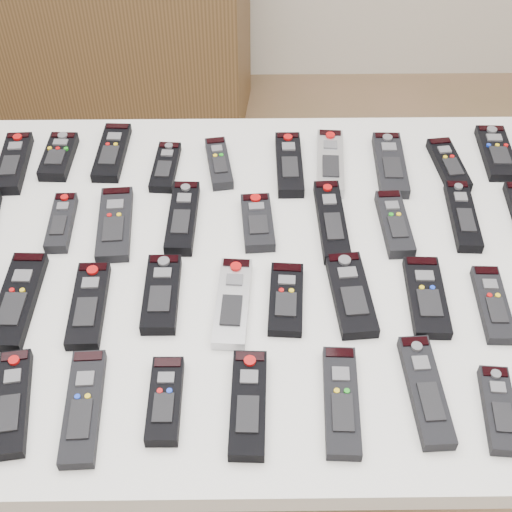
{
  "coord_description": "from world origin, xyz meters",
  "views": [
    {
      "loc": [
        0.13,
        -0.73,
        1.72
      ],
      "look_at": [
        0.14,
        0.14,
        0.8
      ],
      "focal_mm": 50.0,
      "sensor_mm": 36.0,
      "label": 1
    }
  ],
  "objects_px": {
    "remote_15": "(331,221)",
    "remote_32": "(165,400)",
    "remote_11": "(61,222)",
    "remote_26": "(426,297)",
    "remote_7": "(390,165)",
    "remote_6": "(330,163)",
    "remote_0": "(14,163)",
    "remote_2": "(112,152)",
    "remote_12": "(115,224)",
    "remote_36": "(499,410)",
    "remote_5": "(289,164)",
    "remote_1": "(59,156)",
    "remote_3": "(165,167)",
    "remote_8": "(448,165)",
    "remote_20": "(18,300)",
    "remote_23": "(233,302)",
    "remote_21": "(89,305)",
    "remote_30": "(12,403)",
    "remote_34": "(341,401)",
    "remote_13": "(183,218)",
    "remote_9": "(497,153)",
    "remote_25": "(351,294)",
    "remote_24": "(286,299)",
    "remote_14": "(258,222)",
    "remote_17": "(463,216)",
    "remote_35": "(426,391)",
    "sideboard": "(51,23)",
    "remote_27": "(493,304)",
    "remote_4": "(219,163)",
    "remote_31": "(83,407)",
    "remote_33": "(248,404)"
  },
  "relations": [
    {
      "from": "remote_15",
      "to": "remote_32",
      "type": "distance_m",
      "value": 0.48
    },
    {
      "from": "remote_11",
      "to": "remote_26",
      "type": "height_order",
      "value": "remote_11"
    },
    {
      "from": "remote_7",
      "to": "remote_6",
      "type": "bearing_deg",
      "value": 178.51
    },
    {
      "from": "remote_0",
      "to": "remote_2",
      "type": "bearing_deg",
      "value": 7.52
    },
    {
      "from": "remote_12",
      "to": "remote_36",
      "type": "distance_m",
      "value": 0.74
    },
    {
      "from": "remote_5",
      "to": "remote_32",
      "type": "height_order",
      "value": "same"
    },
    {
      "from": "remote_1",
      "to": "remote_3",
      "type": "relative_size",
      "value": 0.96
    },
    {
      "from": "remote_8",
      "to": "remote_20",
      "type": "xyz_separation_m",
      "value": [
        -0.8,
        -0.35,
        0.0
      ]
    },
    {
      "from": "remote_0",
      "to": "remote_5",
      "type": "bearing_deg",
      "value": -3.65
    },
    {
      "from": "remote_5",
      "to": "remote_32",
      "type": "xyz_separation_m",
      "value": [
        -0.21,
        -0.56,
        0.0
      ]
    },
    {
      "from": "remote_36",
      "to": "remote_11",
      "type": "bearing_deg",
      "value": 155.62
    },
    {
      "from": "remote_2",
      "to": "remote_11",
      "type": "xyz_separation_m",
      "value": [
        -0.07,
        -0.21,
        0.0
      ]
    },
    {
      "from": "remote_23",
      "to": "remote_3",
      "type": "bearing_deg",
      "value": 115.46
    },
    {
      "from": "remote_5",
      "to": "remote_21",
      "type": "relative_size",
      "value": 1.04
    },
    {
      "from": "remote_7",
      "to": "remote_30",
      "type": "xyz_separation_m",
      "value": [
        -0.65,
        -0.55,
        -0.0
      ]
    },
    {
      "from": "remote_23",
      "to": "remote_34",
      "type": "bearing_deg",
      "value": -45.56
    },
    {
      "from": "remote_13",
      "to": "remote_34",
      "type": "height_order",
      "value": "remote_13"
    },
    {
      "from": "remote_20",
      "to": "remote_30",
      "type": "xyz_separation_m",
      "value": [
        0.04,
        -0.2,
        0.0
      ]
    },
    {
      "from": "remote_6",
      "to": "remote_7",
      "type": "xyz_separation_m",
      "value": [
        0.12,
        -0.01,
        -0.0
      ]
    },
    {
      "from": "remote_3",
      "to": "remote_32",
      "type": "distance_m",
      "value": 0.55
    },
    {
      "from": "remote_3",
      "to": "remote_5",
      "type": "height_order",
      "value": "remote_5"
    },
    {
      "from": "remote_2",
      "to": "remote_15",
      "type": "xyz_separation_m",
      "value": [
        0.44,
        -0.21,
        0.0
      ]
    },
    {
      "from": "remote_9",
      "to": "remote_3",
      "type": "bearing_deg",
      "value": -174.82
    },
    {
      "from": "remote_13",
      "to": "remote_30",
      "type": "distance_m",
      "value": 0.46
    },
    {
      "from": "remote_20",
      "to": "remote_21",
      "type": "height_order",
      "value": "remote_20"
    },
    {
      "from": "remote_0",
      "to": "remote_13",
      "type": "relative_size",
      "value": 0.97
    },
    {
      "from": "remote_3",
      "to": "remote_6",
      "type": "distance_m",
      "value": 0.34
    },
    {
      "from": "remote_32",
      "to": "remote_0",
      "type": "bearing_deg",
      "value": 122.41
    },
    {
      "from": "remote_23",
      "to": "remote_25",
      "type": "distance_m",
      "value": 0.2
    },
    {
      "from": "remote_13",
      "to": "remote_26",
      "type": "xyz_separation_m",
      "value": [
        0.43,
        -0.2,
        -0.0
      ]
    },
    {
      "from": "remote_5",
      "to": "remote_32",
      "type": "distance_m",
      "value": 0.59
    },
    {
      "from": "remote_23",
      "to": "remote_32",
      "type": "distance_m",
      "value": 0.22
    },
    {
      "from": "remote_0",
      "to": "remote_24",
      "type": "relative_size",
      "value": 1.17
    },
    {
      "from": "remote_5",
      "to": "remote_12",
      "type": "xyz_separation_m",
      "value": [
        -0.33,
        -0.17,
        -0.0
      ]
    },
    {
      "from": "remote_8",
      "to": "remote_21",
      "type": "height_order",
      "value": "same"
    },
    {
      "from": "remote_0",
      "to": "remote_14",
      "type": "distance_m",
      "value": 0.53
    },
    {
      "from": "remote_3",
      "to": "remote_17",
      "type": "height_order",
      "value": "remote_17"
    },
    {
      "from": "remote_17",
      "to": "remote_21",
      "type": "xyz_separation_m",
      "value": [
        -0.68,
        -0.21,
        -0.0
      ]
    },
    {
      "from": "remote_6",
      "to": "remote_15",
      "type": "bearing_deg",
      "value": -89.75
    },
    {
      "from": "remote_9",
      "to": "remote_36",
      "type": "bearing_deg",
      "value": -101.34
    },
    {
      "from": "remote_5",
      "to": "remote_6",
      "type": "height_order",
      "value": "same"
    },
    {
      "from": "remote_0",
      "to": "remote_35",
      "type": "bearing_deg",
      "value": -39.14
    },
    {
      "from": "sideboard",
      "to": "remote_0",
      "type": "bearing_deg",
      "value": -72.07
    },
    {
      "from": "remote_21",
      "to": "remote_24",
      "type": "distance_m",
      "value": 0.33
    },
    {
      "from": "remote_3",
      "to": "remote_13",
      "type": "relative_size",
      "value": 0.78
    },
    {
      "from": "remote_0",
      "to": "remote_27",
      "type": "xyz_separation_m",
      "value": [
        0.89,
        -0.38,
        -0.0
      ]
    },
    {
      "from": "remote_4",
      "to": "remote_36",
      "type": "xyz_separation_m",
      "value": [
        0.43,
        -0.58,
        0.0
      ]
    },
    {
      "from": "remote_31",
      "to": "remote_33",
      "type": "height_order",
      "value": "remote_33"
    },
    {
      "from": "remote_23",
      "to": "remote_34",
      "type": "distance_m",
      "value": 0.26
    },
    {
      "from": "remote_34",
      "to": "remote_24",
      "type": "bearing_deg",
      "value": 113.1
    }
  ]
}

